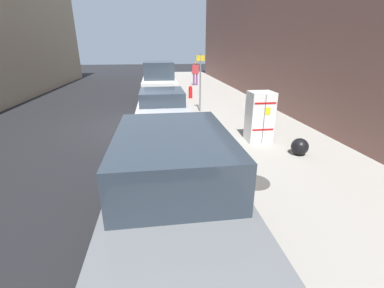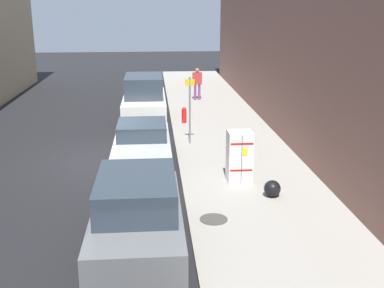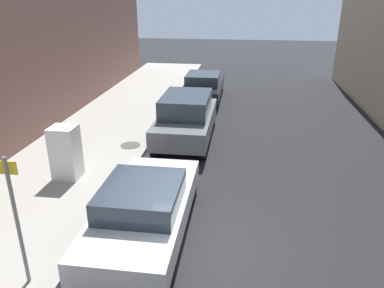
{
  "view_description": "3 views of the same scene",
  "coord_description": "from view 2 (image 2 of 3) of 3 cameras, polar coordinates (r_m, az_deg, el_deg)",
  "views": [
    {
      "loc": [
        -1.04,
        10.09,
        2.95
      ],
      "look_at": [
        -1.84,
        4.33,
        0.75
      ],
      "focal_mm": 24.0,
      "sensor_mm": 36.0,
      "label": 1
    },
    {
      "loc": [
        -1.65,
        16.21,
        5.32
      ],
      "look_at": [
        -2.72,
        3.25,
        1.51
      ],
      "focal_mm": 45.0,
      "sensor_mm": 36.0,
      "label": 2
    },
    {
      "loc": [
        0.79,
        -6.63,
        5.19
      ],
      "look_at": [
        -0.65,
        3.75,
        0.95
      ],
      "focal_mm": 35.0,
      "sensor_mm": 36.0,
      "label": 3
    }
  ],
  "objects": [
    {
      "name": "fire_hydrant",
      "position": [
        21.69,
        -0.94,
        3.49
      ],
      "size": [
        0.22,
        0.22,
        0.71
      ],
      "color": "red",
      "rests_on": "sidewalk_slab"
    },
    {
      "name": "manhole_cover",
      "position": [
        12.15,
        2.58,
        -8.89
      ],
      "size": [
        0.7,
        0.7,
        0.02
      ],
      "primitive_type": "cylinder",
      "color": "#47443F",
      "rests_on": "sidewalk_slab"
    },
    {
      "name": "sidewalk_slab",
      "position": [
        17.29,
        5.27,
        -1.43
      ],
      "size": [
        4.24,
        44.0,
        0.14
      ],
      "primitive_type": "cube",
      "color": "#9E998E",
      "rests_on": "ground"
    },
    {
      "name": "parked_suv_gray",
      "position": [
        10.71,
        -6.52,
        -8.11
      ],
      "size": [
        1.92,
        4.46,
        1.76
      ],
      "color": "slate",
      "rests_on": "ground"
    },
    {
      "name": "street_sign_post",
      "position": [
        18.17,
        -0.26,
        4.42
      ],
      "size": [
        0.36,
        0.07,
        2.56
      ],
      "color": "slate",
      "rests_on": "sidewalk_slab"
    },
    {
      "name": "building_facade_near",
      "position": [
        17.31,
        15.78,
        12.02
      ],
      "size": [
        1.81,
        39.6,
        8.4
      ],
      "primitive_type": "cube",
      "color": "#7F564C",
      "rests_on": "ground"
    },
    {
      "name": "discarded_refrigerator",
      "position": [
        14.44,
        5.66,
        -1.51
      ],
      "size": [
        0.73,
        0.69,
        1.56
      ],
      "color": "white",
      "rests_on": "sidewalk_slab"
    },
    {
      "name": "parked_sedan_silver",
      "position": [
        16.52,
        -5.92,
        0.15
      ],
      "size": [
        1.88,
        4.53,
        1.41
      ],
      "color": "silver",
      "rests_on": "ground"
    },
    {
      "name": "parked_van_white",
      "position": [
        22.41,
        -5.68,
        5.32
      ],
      "size": [
        1.92,
        4.85,
        2.16
      ],
      "color": "silver",
      "rests_on": "ground"
    },
    {
      "name": "trash_bag",
      "position": [
        13.61,
        9.49,
        -5.23
      ],
      "size": [
        0.47,
        0.47,
        0.47
      ],
      "primitive_type": "sphere",
      "color": "black",
      "rests_on": "sidewalk_slab"
    },
    {
      "name": "ground_plane",
      "position": [
        17.14,
        -10.01,
        -2.02
      ],
      "size": [
        80.0,
        80.0,
        0.0
      ],
      "primitive_type": "plane",
      "color": "black"
    },
    {
      "name": "pedestrian_walking_far",
      "position": [
        26.83,
        0.62,
        7.44
      ],
      "size": [
        0.51,
        0.24,
        1.77
      ],
      "rotation": [
        0.0,
        0.0,
        5.2
      ],
      "color": "#7A3D7F",
      "rests_on": "sidewalk_slab"
    }
  ]
}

